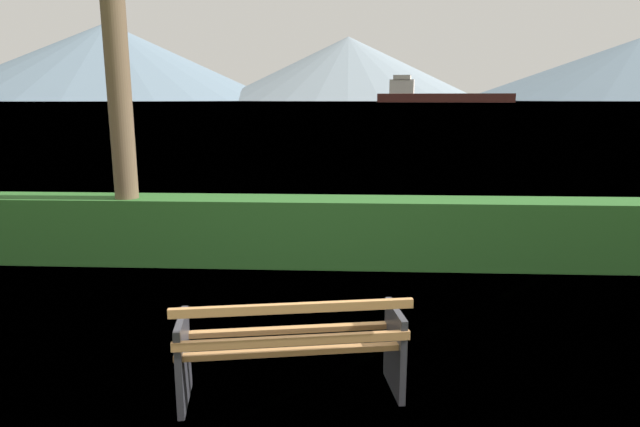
% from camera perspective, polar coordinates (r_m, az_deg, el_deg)
% --- Properties ---
extents(ground_plane, '(1400.00, 1400.00, 0.00)m').
position_cam_1_polar(ground_plane, '(4.49, -2.98, -18.31)').
color(ground_plane, olive).
extents(water_surface, '(620.00, 620.00, 0.00)m').
position_cam_1_polar(water_surface, '(311.14, 2.89, 11.53)').
color(water_surface, '#7A99A8').
rests_on(water_surface, ground_plane).
extents(park_bench, '(1.77, 0.84, 0.87)m').
position_cam_1_polar(park_bench, '(4.23, -2.99, -13.73)').
color(park_bench, '#A0703F').
rests_on(park_bench, ground_plane).
extents(hedge_row, '(10.04, 0.65, 0.92)m').
position_cam_1_polar(hedge_row, '(7.52, -0.36, -1.88)').
color(hedge_row, '#285B23').
rests_on(hedge_row, ground_plane).
extents(cargo_ship_large, '(75.07, 22.59, 15.03)m').
position_cam_1_polar(cargo_ship_large, '(319.18, 11.86, 12.06)').
color(cargo_ship_large, '#471E19').
rests_on(cargo_ship_large, water_surface).
extents(distant_hills, '(890.40, 390.07, 76.17)m').
position_cam_1_polar(distant_hills, '(576.66, 4.65, 15.11)').
color(distant_hills, slate).
rests_on(distant_hills, ground_plane).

